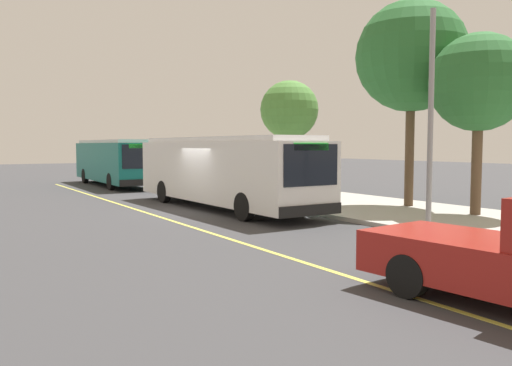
{
  "coord_description": "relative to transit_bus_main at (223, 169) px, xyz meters",
  "views": [
    {
      "loc": [
        19.13,
        -9.2,
        2.62
      ],
      "look_at": [
        2.37,
        1.09,
        1.21
      ],
      "focal_mm": 37.06,
      "sensor_mm": 36.0,
      "label": 1
    }
  ],
  "objects": [
    {
      "name": "lane_stripe_center",
      "position": [
        0.08,
        -3.21,
        -1.61
      ],
      "size": [
        36.0,
        0.14,
        0.01
      ],
      "primitive_type": "cube",
      "color": "#E0D64C",
      "rests_on": "ground_plane"
    },
    {
      "name": "street_tree_downstreet",
      "position": [
        7.37,
        6.24,
        3.17
      ],
      "size": [
        3.44,
        3.44,
        6.39
      ],
      "color": "brown",
      "rests_on": "sidewalk_curb"
    },
    {
      "name": "street_tree_near_shelter",
      "position": [
        4.22,
        6.29,
        4.54
      ],
      "size": [
        4.44,
        4.44,
        8.25
      ],
      "color": "brown",
      "rests_on": "sidewalk_curb"
    },
    {
      "name": "utility_pole",
      "position": [
        8.68,
        2.25,
        1.73
      ],
      "size": [
        0.16,
        0.16,
        6.4
      ],
      "primitive_type": "cylinder",
      "color": "gray",
      "rests_on": "sidewalk_curb"
    },
    {
      "name": "ground_plane",
      "position": [
        0.08,
        -1.01,
        -1.62
      ],
      "size": [
        120.0,
        120.0,
        0.0
      ],
      "primitive_type": "plane",
      "color": "#38383A"
    },
    {
      "name": "transit_bus_second",
      "position": [
        -14.64,
        -0.16,
        -0.0
      ],
      "size": [
        10.98,
        2.79,
        2.95
      ],
      "color": "#146B66",
      "rests_on": "ground_plane"
    },
    {
      "name": "waiting_bench",
      "position": [
        -1.96,
        4.84,
        -0.98
      ],
      "size": [
        1.6,
        0.48,
        0.95
      ],
      "color": "brown",
      "rests_on": "sidewalk_curb"
    },
    {
      "name": "route_sign_post",
      "position": [
        0.49,
        2.55,
        0.34
      ],
      "size": [
        0.44,
        0.08,
        2.8
      ],
      "color": "#333338",
      "rests_on": "sidewalk_curb"
    },
    {
      "name": "sidewalk_curb",
      "position": [
        0.08,
        4.99,
        -1.54
      ],
      "size": [
        44.0,
        6.4,
        0.15
      ],
      "primitive_type": "cube",
      "color": "#A8A399",
      "rests_on": "ground_plane"
    },
    {
      "name": "pedestrian_commuter",
      "position": [
        -1.17,
        2.93,
        -0.5
      ],
      "size": [
        0.24,
        0.4,
        1.69
      ],
      "color": "#282D47",
      "rests_on": "sidewalk_curb"
    },
    {
      "name": "street_tree_upstreet",
      "position": [
        -5.34,
        7.07,
        2.96
      ],
      "size": [
        3.29,
        3.29,
        6.1
      ],
      "color": "brown",
      "rests_on": "sidewalk_curb"
    },
    {
      "name": "bus_shelter",
      "position": [
        -1.94,
        4.8,
        0.3
      ],
      "size": [
        2.9,
        1.6,
        2.48
      ],
      "color": "#333338",
      "rests_on": "sidewalk_curb"
    },
    {
      "name": "transit_bus_main",
      "position": [
        0.0,
        0.0,
        0.0
      ],
      "size": [
        11.67,
        2.81,
        2.95
      ],
      "color": "white",
      "rests_on": "ground_plane"
    }
  ]
}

